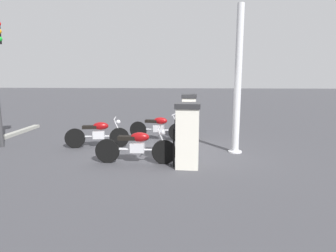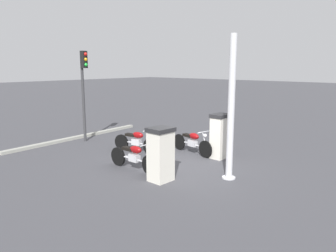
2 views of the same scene
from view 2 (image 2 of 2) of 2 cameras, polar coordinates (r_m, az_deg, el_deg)
ground_plane at (r=11.11m, az=2.11°, el=-6.77°), size 120.00×120.00×0.00m
fuel_pump_near at (r=11.83m, az=9.08°, el=-1.71°), size 0.58×0.72×1.61m
fuel_pump_far at (r=9.38m, az=-1.31°, el=-4.94°), size 0.66×0.71×1.58m
motorcycle_near_pump at (r=12.34m, az=4.32°, el=-2.72°), size 2.07×0.69×0.96m
motorcycle_far_pump at (r=10.46m, az=-6.00°, el=-5.35°), size 2.09×0.56×0.95m
motorcycle_extra at (r=12.57m, az=-5.62°, el=-2.61°), size 1.98×0.60×0.95m
roadside_traffic_light at (r=14.54m, az=-14.58°, el=7.71°), size 0.39×0.27×3.92m
canopy_support_pole at (r=9.50m, az=11.01°, el=2.56°), size 0.40×0.40×4.19m
road_edge_kerb at (r=15.52m, az=-15.57°, el=-1.91°), size 0.70×7.10×0.12m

